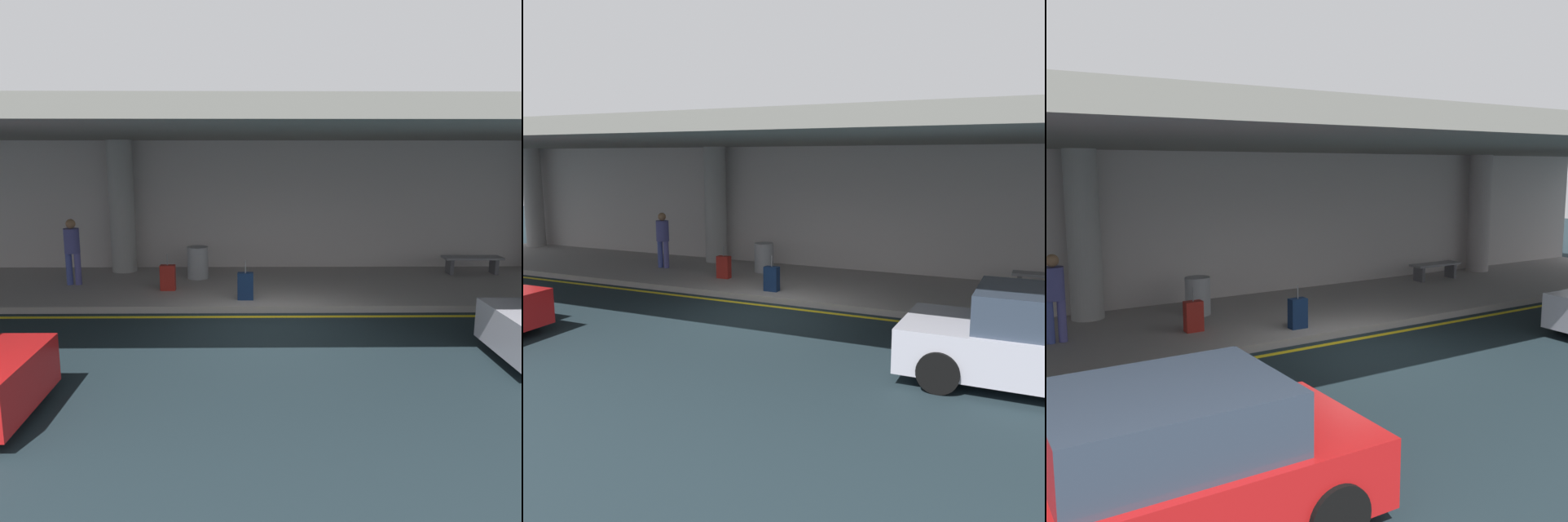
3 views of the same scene
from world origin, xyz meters
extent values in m
plane|color=#1A272D|center=(0.00, 0.00, 0.00)|extent=(60.00, 60.00, 0.00)
cube|color=#989291|center=(0.00, 3.10, 0.07)|extent=(26.00, 4.20, 0.15)
cube|color=yellow|center=(0.00, 0.73, 0.00)|extent=(26.00, 0.14, 0.01)
cylinder|color=gray|center=(-12.00, 4.70, 1.97)|extent=(0.70, 0.70, 3.65)
cylinder|color=#9A9998|center=(-4.00, 4.70, 1.97)|extent=(0.70, 0.70, 3.65)
cube|color=slate|center=(0.00, 2.60, 3.95)|extent=(28.00, 13.20, 0.30)
cube|color=#BAB2B0|center=(0.00, 5.35, 1.90)|extent=(26.00, 0.30, 3.80)
cube|color=#B1B0BE|center=(5.73, -1.95, 0.55)|extent=(4.10, 1.80, 0.70)
cylinder|color=black|center=(4.38, -1.10, 0.32)|extent=(0.64, 0.22, 0.64)
cylinder|color=black|center=(4.38, -2.80, 0.32)|extent=(0.64, 0.22, 0.64)
cylinder|color=black|center=(-3.82, -2.96, 0.32)|extent=(0.64, 0.22, 0.64)
cylinder|color=#3E4B95|center=(-5.01, 3.08, 0.56)|extent=(0.16, 0.16, 0.82)
cylinder|color=#4F4D92|center=(-4.79, 3.08, 0.56)|extent=(0.16, 0.16, 0.82)
cylinder|color=#454689|center=(-4.90, 3.08, 1.28)|extent=(0.38, 0.38, 0.62)
sphere|color=#8C6647|center=(-4.90, 3.08, 1.71)|extent=(0.24, 0.24, 0.24)
cube|color=#0F2247|center=(-0.51, 1.60, 0.46)|extent=(0.36, 0.22, 0.62)
cylinder|color=slate|center=(-0.51, 1.60, 0.91)|extent=(0.02, 0.02, 0.28)
cube|color=maroon|center=(-2.42, 2.49, 0.46)|extent=(0.36, 0.22, 0.62)
cylinder|color=slate|center=(-2.42, 2.49, 0.91)|extent=(0.02, 0.02, 0.28)
cube|color=#4C4C51|center=(5.14, 4.24, 0.36)|extent=(0.10, 0.40, 0.42)
cylinder|color=gray|center=(-1.82, 3.77, 0.57)|extent=(0.56, 0.56, 0.85)
camera|label=1|loc=(-0.29, -10.22, 3.40)|focal=36.73mm
camera|label=2|loc=(5.69, -11.07, 3.40)|focal=39.65mm
camera|label=3|loc=(-6.67, -8.82, 3.40)|focal=41.84mm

